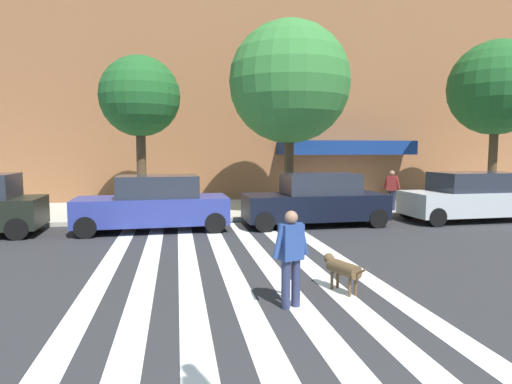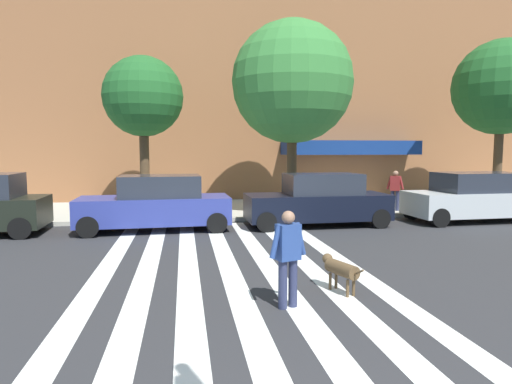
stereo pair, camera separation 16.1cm
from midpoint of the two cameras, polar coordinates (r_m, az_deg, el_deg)
The scene contains 13 objects.
ground_plane at distance 9.43m, azimuth -0.27°, elevation -10.79°, with size 160.00×160.00×0.00m, color #2B2B2D.
sidewalk_far at distance 19.23m, azimuth -5.45°, elevation -2.22°, with size 80.00×6.00×0.15m, color #B3B1A2.
crosswalk_stripes at distance 9.36m, azimuth -3.43°, elevation -10.90°, with size 5.85×13.56×0.01m.
apartment_block at distance 33.27m, azimuth 8.54°, elevation 22.55°, with size 38.00×17.74×24.90m.
parked_car_behind_first at distance 14.78m, azimuth -13.35°, elevation -1.54°, with size 4.91×2.09×1.81m.
parked_car_third_in_line at distance 15.48m, azimuth 7.45°, elevation -1.13°, with size 4.92×2.00×1.82m.
parked_car_fourth_in_line at distance 18.21m, azimuth 25.76°, elevation -0.56°, with size 4.91×2.17×1.81m.
street_tree_nearest at distance 18.25m, azimuth -15.02°, elevation 11.71°, with size 3.14×3.14×6.15m.
street_tree_middle at distance 17.78m, azimuth 4.07°, elevation 13.89°, with size 4.74×4.74×7.49m.
street_tree_further at distance 22.04m, azimuth 28.41°, elevation 11.69°, with size 4.03×4.03×7.17m.
pedestrian_dog_walker at distance 7.42m, azimuth 3.91°, elevation -7.89°, with size 0.69×0.35×1.64m.
dog_on_leash at distance 8.47m, azimuth 10.47°, elevation -9.65°, with size 0.51×1.09×0.65m.
pedestrian_bystander at distance 19.00m, azimuth 16.87°, elevation 0.51°, with size 0.62×0.48×1.64m.
Camera 1 is at (-1.64, -1.82, 2.64)m, focal length 30.98 mm.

